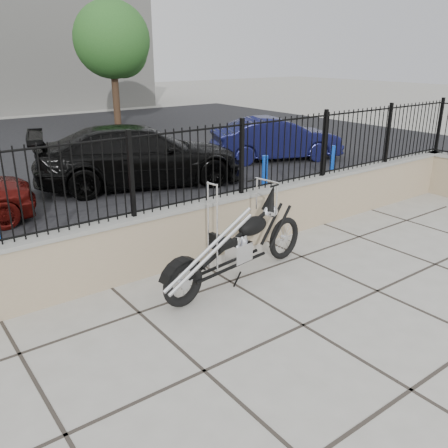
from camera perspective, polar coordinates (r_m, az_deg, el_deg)
The scene contains 10 objects.
ground_plane at distance 6.12m, azimuth 9.52°, elevation -11.93°, with size 90.00×90.00×0.00m, color #99968E.
parking_lot at distance 16.77m, azimuth -23.02°, elevation 7.42°, with size 30.00×30.00×0.00m, color black.
retaining_wall at distance 7.64m, azimuth -3.82°, elevation -0.96°, with size 14.00×0.36×0.96m, color gray.
iron_fence at distance 7.32m, azimuth -4.01°, elevation 6.96°, with size 14.00×0.08×1.20m, color black.
chopper_motorcycle at distance 6.78m, azimuth 1.52°, elevation -0.70°, with size 2.70×0.48×1.62m, color black, non-canonical shape.
car_black at distance 12.19m, azimuth -10.01°, elevation 8.11°, with size 2.11×5.18×1.50m, color black.
car_blue at distance 15.05m, azimuth 6.32°, elevation 10.14°, with size 1.38×3.97×1.31m, color #11133E.
bollard_b at distance 10.61m, azimuth 4.91°, elevation 5.37°, with size 0.13×0.13×1.07m, color #0A22A3.
bollard_c at distance 12.53m, azimuth 12.86°, elevation 6.98°, with size 0.12×0.12×0.97m, color #0B55AD.
tree_right at distance 22.25m, azimuth -13.39°, elevation 21.16°, with size 3.25×3.25×5.48m.
Camera 1 is at (-3.86, -3.50, 3.21)m, focal length 38.00 mm.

